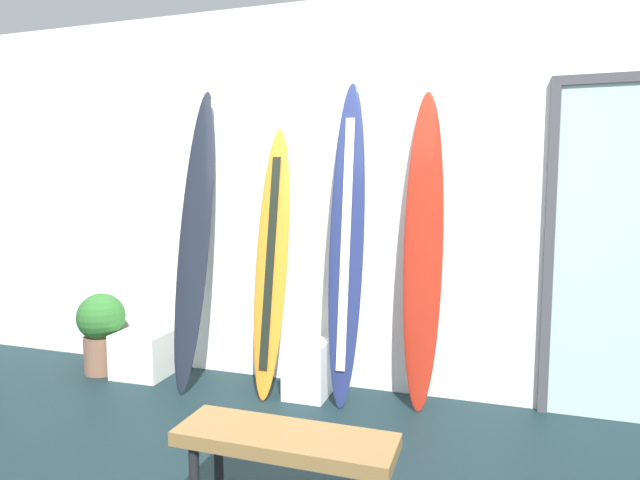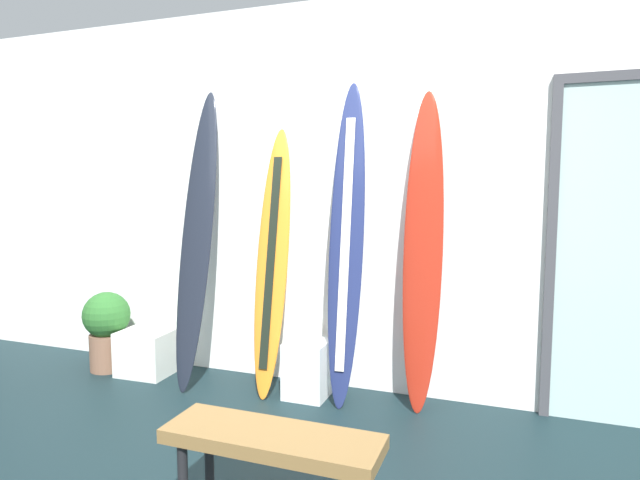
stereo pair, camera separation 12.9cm
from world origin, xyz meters
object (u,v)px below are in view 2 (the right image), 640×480
display_block_left (149,351)px  potted_plant (107,327)px  surfboard_crimson (423,254)px  display_block_center (307,369)px  surfboard_navy (346,246)px  surfboard_charcoal (197,238)px  bench (272,448)px  surfboard_sunset (272,261)px

display_block_left → potted_plant: bearing=-171.5°
surfboard_crimson → display_block_center: surfboard_crimson is taller
display_block_left → surfboard_crimson: bearing=2.3°
surfboard_navy → display_block_center: surfboard_navy is taller
surfboard_charcoal → display_block_left: (-0.50, 0.04, -0.93)m
surfboard_crimson → display_block_center: size_ratio=5.30×
display_block_left → surfboard_charcoal: bearing=-4.8°
surfboard_charcoal → potted_plant: surfboard_charcoal is taller
potted_plant → bench: (2.16, -1.45, 0.05)m
surfboard_crimson → surfboard_charcoal: bearing=-175.6°
bench → surfboard_charcoal: bearing=131.5°
surfboard_charcoal → surfboard_navy: (1.14, 0.07, -0.02)m
display_block_center → bench: 1.57m
surfboard_charcoal → surfboard_sunset: size_ratio=1.16×
surfboard_navy → potted_plant: surfboard_navy is taller
surfboard_navy → potted_plant: (-2.00, -0.08, -0.73)m
surfboard_crimson → display_block_center: (-0.78, -0.10, -0.85)m
surfboard_crimson → potted_plant: 2.60m
surfboard_navy → bench: bearing=-84.0°
surfboard_sunset → potted_plant: surfboard_sunset is taller
display_block_center → bench: (0.43, -1.49, 0.21)m
surfboard_charcoal → bench: surfboard_charcoal is taller
potted_plant → surfboard_crimson: bearing=3.2°
surfboard_sunset → display_block_center: (0.27, -0.01, -0.75)m
surfboard_charcoal → bench: size_ratio=2.38×
surfboard_navy → potted_plant: bearing=-177.6°
display_block_center → potted_plant: size_ratio=0.63×
surfboard_sunset → surfboard_charcoal: bearing=-176.1°
surfboard_crimson → display_block_left: surfboard_crimson is taller
display_block_left → potted_plant: potted_plant is taller
surfboard_sunset → potted_plant: size_ratio=2.99×
potted_plant → surfboard_sunset: bearing=2.1°
surfboard_crimson → surfboard_navy: bearing=-173.8°
surfboard_charcoal → display_block_center: bearing=1.8°
display_block_center → display_block_left: bearing=179.4°
surfboard_charcoal → surfboard_crimson: size_ratio=1.04×
surfboard_navy → display_block_left: (-1.63, -0.03, -0.91)m
surfboard_charcoal → bench: (1.30, -1.47, -0.69)m
potted_plant → bench: 2.60m
surfboard_sunset → surfboard_crimson: size_ratio=0.90×
surfboard_crimson → bench: (-0.35, -1.59, -0.64)m
display_block_left → bench: bench is taller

